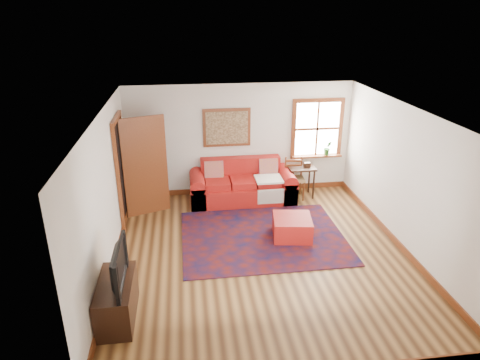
{
  "coord_description": "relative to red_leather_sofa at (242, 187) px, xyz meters",
  "views": [
    {
      "loc": [
        -1.21,
        -6.33,
        4.0
      ],
      "look_at": [
        -0.29,
        0.6,
        1.16
      ],
      "focal_mm": 32.0,
      "sensor_mm": 36.0,
      "label": 1
    }
  ],
  "objects": [
    {
      "name": "ground",
      "position": [
        0.01,
        -2.31,
        -0.3
      ],
      "size": [
        5.5,
        5.5,
        0.0
      ],
      "primitive_type": "plane",
      "color": "#472913",
      "rests_on": "ground"
    },
    {
      "name": "room_envelope",
      "position": [
        0.01,
        -2.29,
        1.35
      ],
      "size": [
        5.04,
        5.54,
        2.52
      ],
      "color": "silver",
      "rests_on": "ground"
    },
    {
      "name": "window",
      "position": [
        1.79,
        0.4,
        1.02
      ],
      "size": [
        1.18,
        0.2,
        1.38
      ],
      "color": "white",
      "rests_on": "ground"
    },
    {
      "name": "doorway",
      "position": [
        -2.19,
        -0.52,
        0.77
      ],
      "size": [
        0.89,
        1.08,
        2.14
      ],
      "color": "black",
      "rests_on": "ground"
    },
    {
      "name": "framed_artwork",
      "position": [
        -0.29,
        0.41,
        1.25
      ],
      "size": [
        1.05,
        0.07,
        0.85
      ],
      "color": "brown",
      "rests_on": "ground"
    },
    {
      "name": "persian_rug",
      "position": [
        0.15,
        -1.75,
        -0.29
      ],
      "size": [
        3.01,
        2.42,
        0.02
      ],
      "primitive_type": "cube",
      "rotation": [
        0.0,
        0.0,
        0.01
      ],
      "color": "#50100B",
      "rests_on": "ground"
    },
    {
      "name": "red_leather_sofa",
      "position": [
        0.0,
        0.0,
        0.0
      ],
      "size": [
        2.29,
        0.95,
        0.9
      ],
      "color": "#AB1916",
      "rests_on": "ground"
    },
    {
      "name": "red_ottoman",
      "position": [
        0.69,
        -1.8,
        -0.1
      ],
      "size": [
        0.79,
        0.79,
        0.4
      ],
      "primitive_type": "cube",
      "rotation": [
        0.0,
        0.0,
        -0.15
      ],
      "color": "#AB1916",
      "rests_on": "ground"
    },
    {
      "name": "side_table",
      "position": [
        1.34,
        0.0,
        0.28
      ],
      "size": [
        0.58,
        0.44,
        0.7
      ],
      "color": "black",
      "rests_on": "ground"
    },
    {
      "name": "ladder_back_chair",
      "position": [
        1.17,
        -0.01,
        0.19
      ],
      "size": [
        0.45,
        0.43,
        0.91
      ],
      "color": "tan",
      "rests_on": "ground"
    },
    {
      "name": "media_cabinet",
      "position": [
        -2.24,
        -3.66,
        -0.01
      ],
      "size": [
        0.47,
        1.04,
        0.57
      ],
      "primitive_type": "cube",
      "color": "black",
      "rests_on": "ground"
    },
    {
      "name": "television",
      "position": [
        -2.22,
        -3.69,
        0.55
      ],
      "size": [
        0.13,
        0.95,
        0.55
      ],
      "primitive_type": "imported",
      "rotation": [
        0.0,
        0.0,
        1.57
      ],
      "color": "black",
      "rests_on": "media_cabinet"
    },
    {
      "name": "candle_hurricane",
      "position": [
        -2.19,
        -3.22,
        0.36
      ],
      "size": [
        0.12,
        0.12,
        0.18
      ],
      "color": "silver",
      "rests_on": "media_cabinet"
    }
  ]
}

